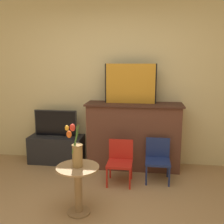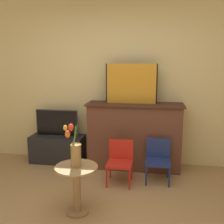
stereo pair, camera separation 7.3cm
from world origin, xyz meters
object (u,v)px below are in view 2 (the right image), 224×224
Objects in this scene: chair_blue at (158,158)px; vase_tulips at (75,151)px; painting at (131,84)px; chair_red at (120,159)px; tv_monitor at (57,123)px.

chair_blue is 1.38m from vase_tulips.
painting is 1.34× the size of chair_red.
vase_tulips is at bearing -132.08° from chair_blue.
vase_tulips is at bearing -62.31° from tv_monitor.
chair_blue is at bearing -44.92° from painting.
chair_red is (1.12, -0.58, -0.33)m from tv_monitor.
painting is 1.60m from vase_tulips.
vase_tulips is at bearing -108.25° from painting.
tv_monitor is 1.30m from chair_red.
painting reaches higher than chair_red.
chair_blue is at bearing -14.96° from tv_monitor.
vase_tulips reaches higher than chair_red.
chair_red and chair_blue have the same top height.
painting is at bearing -0.63° from tv_monitor.
painting is 1.16m from chair_blue.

